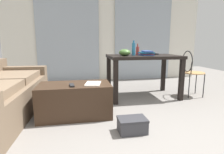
{
  "coord_description": "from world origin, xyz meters",
  "views": [
    {
      "loc": [
        -0.73,
        -1.25,
        0.96
      ],
      "look_at": [
        -0.2,
        1.66,
        0.41
      ],
      "focal_mm": 29.3,
      "sensor_mm": 36.0,
      "label": 1
    }
  ],
  "objects": [
    {
      "name": "scissors",
      "position": [
        0.14,
        2.05,
        0.76
      ],
      "size": [
        0.12,
        0.07,
        0.0
      ],
      "color": "#9EA0A5",
      "rests_on": "craft_table"
    },
    {
      "name": "wire_chair",
      "position": [
        1.26,
        1.73,
        0.51
      ],
      "size": [
        0.39,
        0.4,
        0.83
      ],
      "color": "#B7844C",
      "rests_on": "ground"
    },
    {
      "name": "ground_plane",
      "position": [
        0.0,
        1.38,
        0.0
      ],
      "size": [
        8.54,
        8.54,
        0.0
      ],
      "primitive_type": "plane",
      "color": "gray"
    },
    {
      "name": "wall_back",
      "position": [
        0.0,
        3.56,
        1.27
      ],
      "size": [
        5.05,
        0.1,
        2.54
      ],
      "primitive_type": "cube",
      "color": "silver",
      "rests_on": "ground"
    },
    {
      "name": "bottle_near",
      "position": [
        0.34,
        2.02,
        0.83
      ],
      "size": [
        0.06,
        0.06,
        0.2
      ],
      "color": "#99332D",
      "rests_on": "craft_table"
    },
    {
      "name": "tv_remote_primary",
      "position": [
        -0.83,
        1.02,
        0.45
      ],
      "size": [
        0.07,
        0.16,
        0.02
      ],
      "primitive_type": "cube",
      "rotation": [
        0.0,
        0.0,
        0.13
      ],
      "color": "#232326",
      "rests_on": "coffee_table"
    },
    {
      "name": "tv_remote_on_table",
      "position": [
        0.68,
        1.96,
        0.77
      ],
      "size": [
        0.06,
        0.15,
        0.02
      ],
      "primitive_type": "cube",
      "rotation": [
        0.0,
        0.0,
        -0.03
      ],
      "color": "#232326",
      "rests_on": "craft_table"
    },
    {
      "name": "book_stack",
      "position": [
        0.43,
        1.79,
        0.79
      ],
      "size": [
        0.23,
        0.31,
        0.08
      ],
      "color": "#33519E",
      "rests_on": "craft_table"
    },
    {
      "name": "magazine",
      "position": [
        -0.56,
        1.08,
        0.44
      ],
      "size": [
        0.24,
        0.3,
        0.01
      ],
      "primitive_type": "cube",
      "rotation": [
        0.0,
        0.0,
        -0.21
      ],
      "color": "silver",
      "rests_on": "coffee_table"
    },
    {
      "name": "shoebox",
      "position": [
        -0.18,
        0.55,
        0.08
      ],
      "size": [
        0.31,
        0.22,
        0.16
      ],
      "color": "#38383D",
      "rests_on": "ground"
    },
    {
      "name": "bowl",
      "position": [
        0.03,
        1.74,
        0.81
      ],
      "size": [
        0.2,
        0.2,
        0.11
      ],
      "primitive_type": "ellipsoid",
      "color": "#477033",
      "rests_on": "craft_table"
    },
    {
      "name": "craft_table",
      "position": [
        0.4,
        1.84,
        0.64
      ],
      "size": [
        1.23,
        0.78,
        0.75
      ],
      "color": "black",
      "rests_on": "ground"
    },
    {
      "name": "coffee_table",
      "position": [
        -0.8,
        1.13,
        0.22
      ],
      "size": [
        0.94,
        0.51,
        0.44
      ],
      "color": "#382619",
      "rests_on": "ground"
    },
    {
      "name": "curtains",
      "position": [
        0.0,
        3.47,
        1.08
      ],
      "size": [
        3.45,
        0.03,
        2.16
      ],
      "color": "#99A3AD",
      "rests_on": "ground"
    },
    {
      "name": "bottle_far",
      "position": [
        0.21,
        1.83,
        0.87
      ],
      "size": [
        0.06,
        0.06,
        0.26
      ],
      "color": "teal",
      "rests_on": "craft_table"
    }
  ]
}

